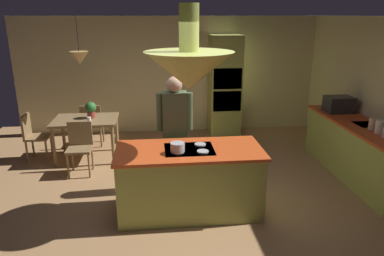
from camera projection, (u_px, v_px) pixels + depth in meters
ground at (188, 203)px, 5.12m from camera, size 8.16×8.16×0.00m
wall_back at (173, 75)px, 8.00m from camera, size 6.80×0.10×2.55m
kitchen_island at (189, 180)px, 4.79m from camera, size 1.92×0.89×0.93m
counter_run_right at (358, 150)px, 5.83m from camera, size 0.73×2.59×0.91m
oven_tower at (225, 86)px, 7.78m from camera, size 0.66×0.62×2.17m
dining_table at (86, 124)px, 6.55m from camera, size 1.14×0.84×0.76m
person_at_island at (175, 126)px, 5.29m from camera, size 0.53×0.23×1.74m
range_hood at (189, 68)px, 4.34m from camera, size 1.10×1.10×1.00m
pendant_light_over_table at (79, 58)px, 6.18m from camera, size 0.32×0.32×0.82m
chair_facing_island at (80, 144)px, 5.99m from camera, size 0.40×0.40×0.87m
chair_by_back_wall at (92, 122)px, 7.20m from camera, size 0.40×0.40×0.87m
chair_at_corner at (33, 134)px, 6.50m from camera, size 0.40×0.40×0.87m
potted_plant_on_table at (91, 109)px, 6.53m from camera, size 0.20×0.20×0.30m
cup_on_table at (89, 120)px, 6.32m from camera, size 0.07×0.07×0.09m
canister_sugar at (380, 127)px, 5.24m from camera, size 0.13×0.13×0.20m
canister_tea at (372, 124)px, 5.41m from camera, size 0.11×0.11×0.18m
microwave_on_counter at (339, 104)px, 6.38m from camera, size 0.46×0.36×0.28m
cooking_pot_on_cooktop at (178, 147)px, 4.49m from camera, size 0.18×0.18×0.12m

